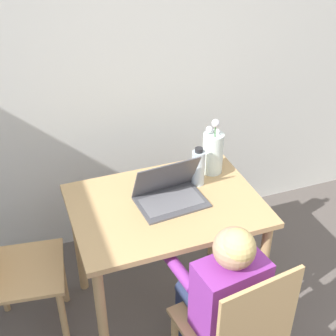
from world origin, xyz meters
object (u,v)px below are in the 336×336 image
person_seated (222,287)px  laptop (169,192)px  chair_occupied (235,333)px  water_bottle (198,167)px  flower_vase (213,152)px

person_seated → laptop: person_seated is taller
chair_occupied → water_bottle: size_ratio=4.08×
flower_vase → laptop: bearing=-151.7°
chair_occupied → flower_vase: flower_vase is taller
laptop → water_bottle: bearing=18.9°
person_seated → flower_vase: size_ratio=3.00×
chair_occupied → laptop: 0.74m
person_seated → laptop: (-0.05, 0.53, 0.16)m
chair_occupied → person_seated: bearing=-90.0°
chair_occupied → flower_vase: (0.25, 0.83, 0.40)m
chair_occupied → flower_vase: bearing=-114.6°
person_seated → laptop: size_ratio=2.80×
chair_occupied → laptop: laptop is taller
flower_vase → water_bottle: 0.15m
laptop → water_bottle: laptop is taller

